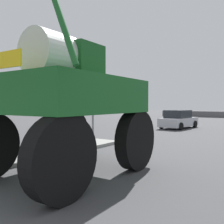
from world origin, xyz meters
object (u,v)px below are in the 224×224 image
at_px(sedan_ahead, 178,120).
at_px(bare_tree_left, 79,70).
at_px(oversize_sprayer, 65,102).
at_px(traffic_signal_near_left, 95,94).

xyz_separation_m(sedan_ahead, bare_tree_left, (-7.07, -4.44, 4.23)).
relative_size(oversize_sprayer, bare_tree_left, 0.83).
height_order(oversize_sprayer, bare_tree_left, bare_tree_left).
bearing_deg(oversize_sprayer, sedan_ahead, 7.01).
relative_size(traffic_signal_near_left, bare_tree_left, 0.58).
distance_m(oversize_sprayer, bare_tree_left, 14.56).
distance_m(oversize_sprayer, sedan_ahead, 15.45).
bearing_deg(oversize_sprayer, traffic_signal_near_left, 30.81).
xyz_separation_m(sedan_ahead, traffic_signal_near_left, (-1.48, -9.27, 1.87)).
height_order(sedan_ahead, bare_tree_left, bare_tree_left).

